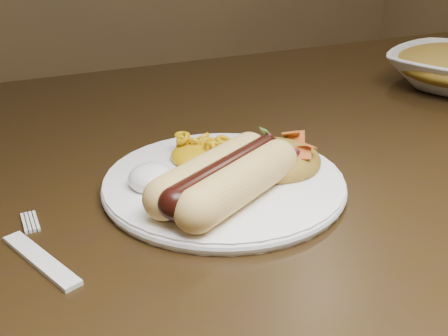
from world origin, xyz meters
name	(u,v)px	position (x,y,z in m)	size (l,w,h in m)	color
table	(239,226)	(0.00, 0.00, 0.66)	(1.60, 0.90, 0.75)	black
plate	(224,183)	(-0.05, -0.06, 0.76)	(0.24, 0.24, 0.01)	white
hotdog	(225,176)	(-0.07, -0.10, 0.78)	(0.14, 0.13, 0.04)	#F9B863
mac_and_cheese	(207,144)	(-0.05, -0.01, 0.78)	(0.08, 0.07, 0.03)	gold
sour_cream	(151,173)	(-0.12, -0.05, 0.78)	(0.05, 0.05, 0.03)	white
taco_salad	(276,152)	(0.01, -0.06, 0.78)	(0.10, 0.09, 0.04)	#BC4824
fork	(41,260)	(-0.24, -0.11, 0.75)	(0.02, 0.13, 0.00)	silver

